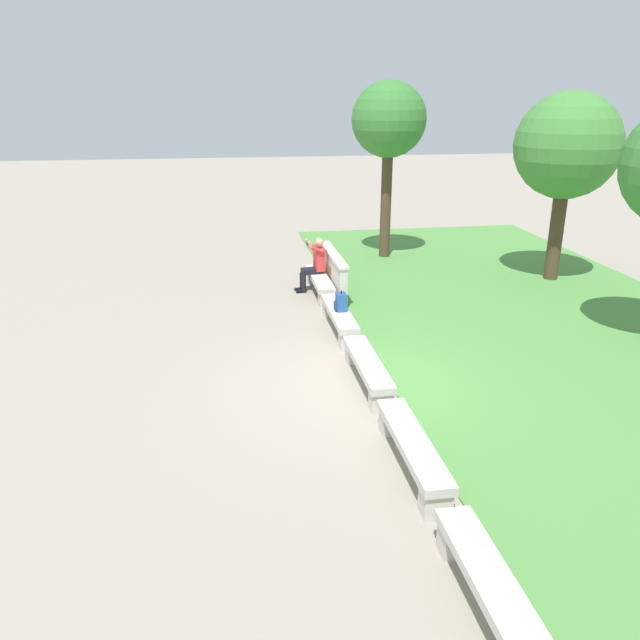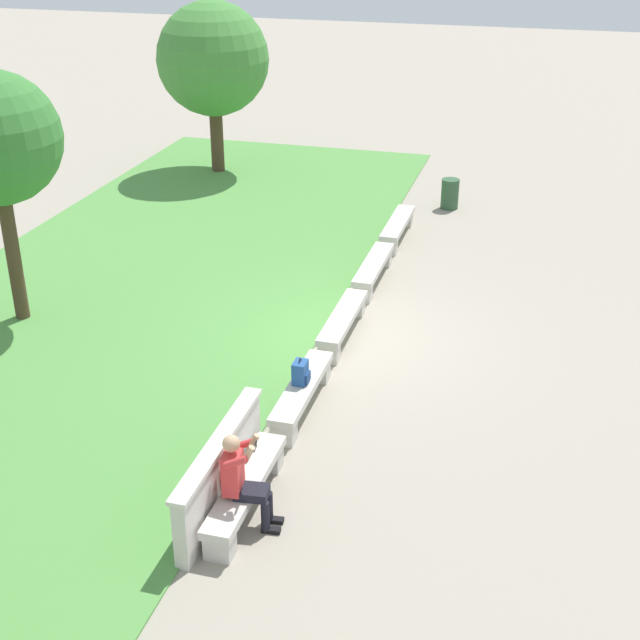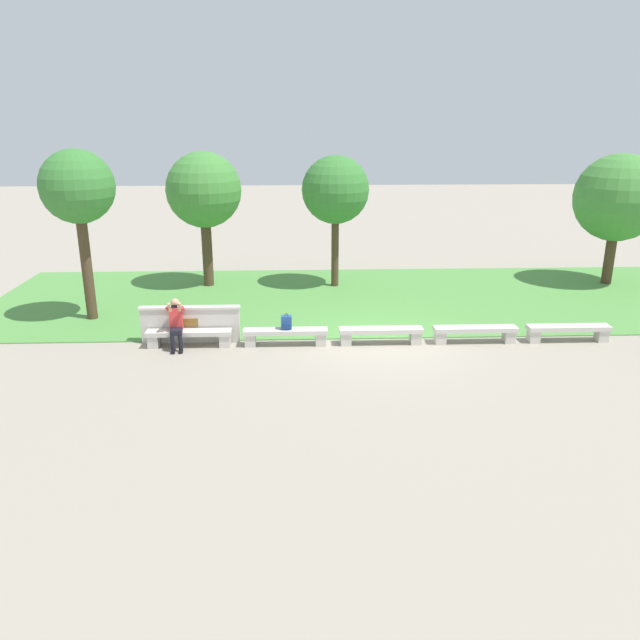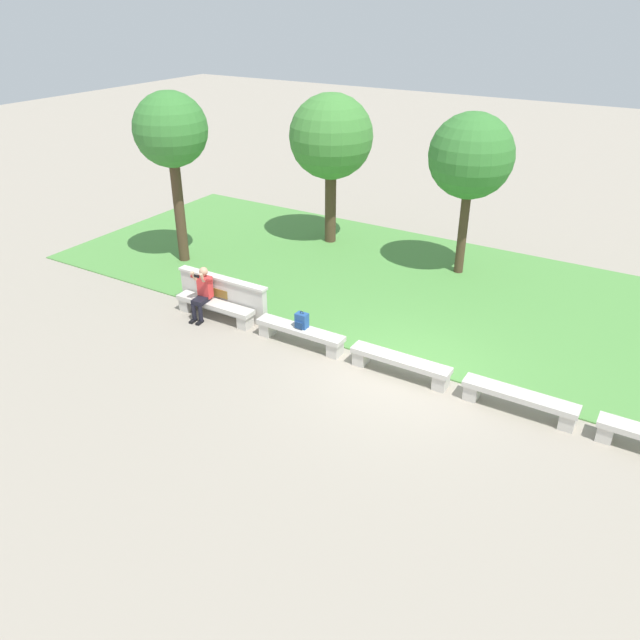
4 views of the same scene
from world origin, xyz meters
TOP-DOWN VIEW (x-y plane):
  - ground_plane at (0.00, 0.00)m, footprint 80.00×80.00m
  - grass_strip at (0.00, 4.38)m, footprint 24.46×8.00m
  - bench_main at (-5.11, 0.00)m, footprint 2.24×0.40m
  - bench_near at (-2.55, 0.00)m, footprint 2.24×0.40m
  - bench_mid at (-0.00, 0.00)m, footprint 2.24×0.40m
  - bench_far at (2.55, 0.00)m, footprint 2.24×0.40m
  - bench_end at (5.11, 0.00)m, footprint 2.24×0.40m
  - backrest_wall_with_plaque at (-5.11, 0.34)m, footprint 2.69×0.24m
  - person_photographer at (-5.41, -0.08)m, footprint 0.50×0.75m
  - backpack at (-2.53, 0.03)m, footprint 0.28×0.24m
  - tree_behind_wall at (-5.39, 6.22)m, footprint 2.59×2.59m
  - tree_left_background at (-8.41, 2.48)m, footprint 2.10×2.10m
  - tree_right_background at (9.05, 5.93)m, footprint 3.04×3.04m
  - tree_far_back at (-0.87, 5.97)m, footprint 2.32×2.32m

SIDE VIEW (x-z plane):
  - ground_plane at x=0.00m, z-range 0.00..0.00m
  - grass_strip at x=0.00m, z-range 0.00..0.03m
  - bench_main at x=-5.11m, z-range 0.08..0.53m
  - bench_near at x=-2.55m, z-range 0.08..0.53m
  - bench_mid at x=0.00m, z-range 0.08..0.53m
  - bench_far at x=2.55m, z-range 0.08..0.53m
  - bench_end at x=5.11m, z-range 0.08..0.53m
  - backrest_wall_with_plaque at x=-5.11m, z-range 0.01..1.02m
  - backpack at x=-2.53m, z-range 0.41..0.84m
  - person_photographer at x=-5.41m, z-range 0.08..1.40m
  - tree_right_background at x=9.05m, z-range 0.78..5.41m
  - tree_behind_wall at x=-5.39m, z-range 1.02..5.73m
  - tree_far_back at x=-0.87m, z-range 1.10..5.69m
  - tree_left_background at x=-8.41m, z-range 1.37..6.36m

